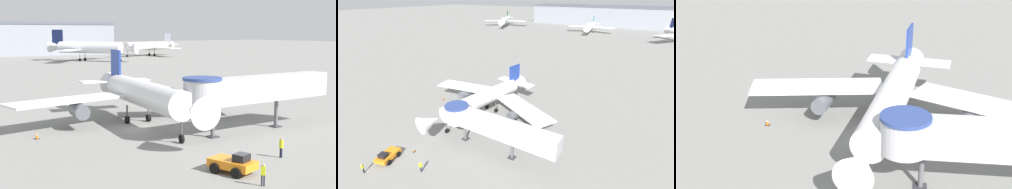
{
  "view_description": "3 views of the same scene",
  "coord_description": "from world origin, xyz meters",
  "views": [
    {
      "loc": [
        -25.81,
        -45.7,
        11.16
      ],
      "look_at": [
        0.85,
        -4.97,
        4.52
      ],
      "focal_mm": 50.0,
      "sensor_mm": 36.0,
      "label": 1
    },
    {
      "loc": [
        28.91,
        -32.03,
        23.84
      ],
      "look_at": [
        6.36,
        2.8,
        5.2
      ],
      "focal_mm": 24.0,
      "sensor_mm": 36.0,
      "label": 2
    },
    {
      "loc": [
        3.04,
        -41.02,
        21.89
      ],
      "look_at": [
        -3.12,
        1.95,
        3.8
      ],
      "focal_mm": 50.0,
      "sensor_mm": 36.0,
      "label": 3
    }
  ],
  "objects": [
    {
      "name": "ground_crew_marshaller",
      "position": [
        4.69,
        -17.43,
        1.05
      ],
      "size": [
        0.24,
        0.37,
        1.82
      ],
      "rotation": [
        0.0,
        0.0,
        4.6
      ],
      "color": "#1E2338",
      "rests_on": "ground_plane"
    },
    {
      "name": "terminal_building",
      "position": [
        5.93,
        175.0,
        7.62
      ],
      "size": [
        145.89,
        24.93,
        15.21
      ],
      "color": "gray",
      "rests_on": "ground_plane"
    },
    {
      "name": "background_jet_teal_tail",
      "position": [
        -7.39,
        126.63,
        4.39
      ],
      "size": [
        29.97,
        30.02,
        9.97
      ],
      "rotation": [
        0.0,
        0.0,
        0.1
      ],
      "color": "white",
      "rests_on": "ground_plane"
    },
    {
      "name": "traffic_cone_near_nose",
      "position": [
        -0.12,
        -15.2,
        0.31
      ],
      "size": [
        0.39,
        0.39,
        0.65
      ],
      "color": "black",
      "rests_on": "ground_plane"
    },
    {
      "name": "traffic_cone_port_wing",
      "position": [
        -11.19,
        1.53,
        0.36
      ],
      "size": [
        0.46,
        0.46,
        0.76
      ],
      "color": "black",
      "rests_on": "ground_plane"
    },
    {
      "name": "pushback_tug_orange",
      "position": [
        -1.87,
        -18.57,
        0.78
      ],
      "size": [
        3.04,
        4.03,
        1.69
      ],
      "rotation": [
        0.0,
        0.0,
        0.28
      ],
      "color": "orange",
      "rests_on": "ground_plane"
    },
    {
      "name": "main_airplane",
      "position": [
        1.78,
        1.94,
        3.66
      ],
      "size": [
        31.84,
        27.58,
        8.61
      ],
      "rotation": [
        0.0,
        0.0,
        -0.14
      ],
      "color": "white",
      "rests_on": "ground_plane"
    },
    {
      "name": "background_jet_green_tail",
      "position": [
        -73.35,
        124.61,
        4.85
      ],
      "size": [
        32.75,
        34.39,
        11.08
      ],
      "rotation": [
        0.0,
        0.0,
        0.42
      ],
      "color": "silver",
      "rests_on": "ground_plane"
    },
    {
      "name": "ground_plane",
      "position": [
        0.0,
        0.0,
        0.0
      ],
      "size": [
        800.0,
        800.0,
        0.0
      ],
      "primitive_type": "plane",
      "color": "gray"
    },
    {
      "name": "jet_bridge",
      "position": [
        9.96,
        -7.72,
        4.76
      ],
      "size": [
        20.54,
        4.1,
        6.45
      ],
      "rotation": [
        0.0,
        0.0,
        0.02
      ],
      "color": "#B7B7BC",
      "rests_on": "ground_plane"
    },
    {
      "name": "ground_crew_wing_walker",
      "position": [
        -2.16,
        -22.14,
        0.97
      ],
      "size": [
        0.35,
        0.37,
        1.69
      ],
      "rotation": [
        0.0,
        0.0,
        5.42
      ],
      "color": "#1E2338",
      "rests_on": "ground_plane"
    }
  ]
}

